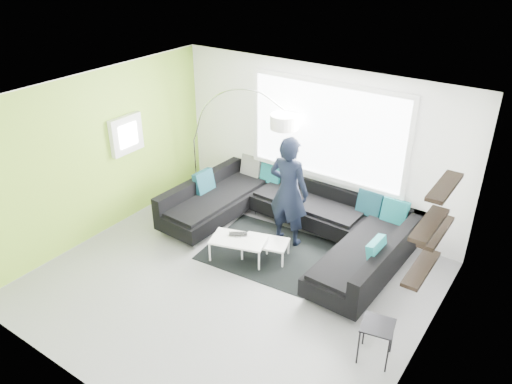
# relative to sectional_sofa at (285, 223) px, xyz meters

# --- Properties ---
(ground) EXTENTS (5.50, 5.50, 0.00)m
(ground) POSITION_rel_sectional_sofa_xyz_m (-0.07, -1.41, -0.37)
(ground) COLOR gray
(ground) RESTS_ON ground
(room_shell) EXTENTS (5.54, 5.04, 2.82)m
(room_shell) POSITION_rel_sectional_sofa_xyz_m (-0.03, -1.20, 1.44)
(room_shell) COLOR white
(room_shell) RESTS_ON ground
(sectional_sofa) EXTENTS (3.97, 2.55, 0.84)m
(sectional_sofa) POSITION_rel_sectional_sofa_xyz_m (0.00, 0.00, 0.00)
(sectional_sofa) COLOR black
(sectional_sofa) RESTS_ON ground
(rug) EXTENTS (2.35, 1.80, 0.01)m
(rug) POSITION_rel_sectional_sofa_xyz_m (0.07, -0.40, -0.36)
(rug) COLOR black
(rug) RESTS_ON ground
(coffee_table) EXTENTS (1.26, 0.95, 0.37)m
(coffee_table) POSITION_rel_sectional_sofa_xyz_m (-0.19, -0.71, -0.19)
(coffee_table) COLOR white
(coffee_table) RESTS_ON ground
(arc_lamp) EXTENTS (2.20, 0.93, 2.29)m
(arc_lamp) POSITION_rel_sectional_sofa_xyz_m (-2.42, 0.52, 0.78)
(arc_lamp) COLOR silver
(arc_lamp) RESTS_ON ground
(side_table) EXTENTS (0.46, 0.46, 0.53)m
(side_table) POSITION_rel_sectional_sofa_xyz_m (2.29, -1.59, -0.10)
(side_table) COLOR black
(side_table) RESTS_ON ground
(person) EXTENTS (0.74, 0.52, 1.91)m
(person) POSITION_rel_sectional_sofa_xyz_m (0.02, 0.04, 0.58)
(person) COLOR black
(person) RESTS_ON ground
(laptop) EXTENTS (0.47, 0.46, 0.02)m
(laptop) POSITION_rel_sectional_sofa_xyz_m (-0.42, -0.77, 0.01)
(laptop) COLOR black
(laptop) RESTS_ON coffee_table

